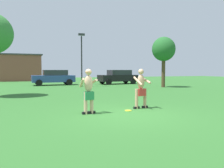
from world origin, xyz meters
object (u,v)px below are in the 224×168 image
Objects in this scene: player_in_red at (141,88)px; car_blue_far_end at (54,77)px; player_with_cap at (89,89)px; tree_right_field at (164,50)px; car_black_mid_lot at (118,77)px; frisbee at (128,110)px; lamp_post at (82,54)px.

player_in_red is 0.38× the size of car_blue_far_end.
player_with_cap is 16.72m from car_blue_far_end.
tree_right_field reaches higher than player_with_cap.
car_blue_far_end is 0.94× the size of tree_right_field.
player_in_red is 12.51m from tree_right_field.
tree_right_field is (2.01, -5.98, 2.61)m from car_black_mid_lot.
car_blue_far_end is at bearing 92.68° from frisbee.
player_in_red is at bearing -84.66° from car_blue_far_end.
frisbee is 17.19m from car_black_mid_lot.
player_in_red is 6.02× the size of frisbee.
lamp_post reaches higher than car_blue_far_end.
player_with_cap is at bearing -134.42° from tree_right_field.
frisbee is (-0.75, -0.35, -0.85)m from player_in_red.
tree_right_field is at bearing -36.34° from car_blue_far_end.
tree_right_field is (8.25, 10.02, 3.42)m from frisbee.
car_blue_far_end is (-0.78, 16.66, 0.81)m from frisbee.
lamp_post reaches higher than player_in_red.
tree_right_field is (9.03, -6.64, 2.61)m from car_blue_far_end.
frisbee is at bearing -155.11° from player_in_red.
player_with_cap is 14.31m from tree_right_field.
car_black_mid_lot is at bearing 68.71° from frisbee.
tree_right_field reaches higher than car_black_mid_lot.
car_blue_far_end is at bearing 143.66° from tree_right_field.
frisbee is 16.70m from car_blue_far_end.
lamp_post reaches higher than tree_right_field.
player_with_cap is at bearing -92.85° from car_blue_far_end.
tree_right_field is at bearing 50.54° from frisbee.
player_in_red is at bearing 24.89° from frisbee.
car_black_mid_lot is at bearing 70.68° from player_in_red.
car_blue_far_end reaches higher than frisbee.
car_blue_far_end is at bearing 87.15° from player_with_cap.
tree_right_field is at bearing -71.39° from car_black_mid_lot.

